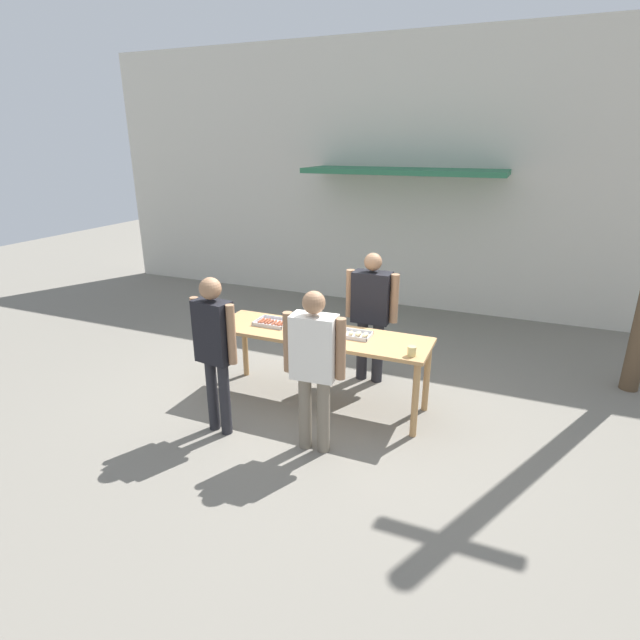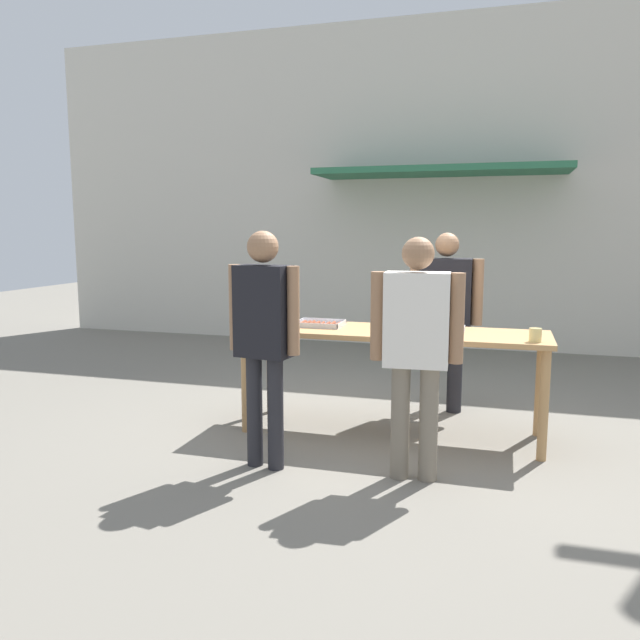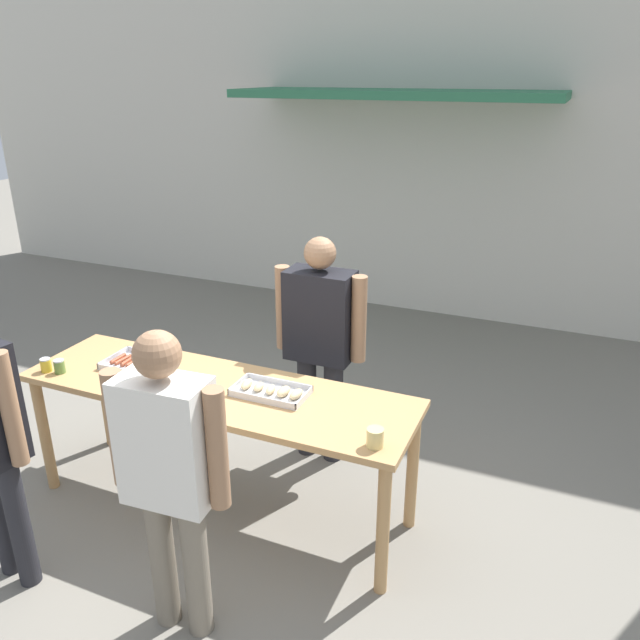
# 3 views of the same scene
# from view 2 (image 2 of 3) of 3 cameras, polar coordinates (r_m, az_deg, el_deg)

# --- Properties ---
(ground_plane) EXTENTS (24.00, 24.00, 0.00)m
(ground_plane) POSITION_cam_2_polar(r_m,az_deg,el_deg) (5.23, 6.44, -10.25)
(ground_plane) COLOR slate
(building_facade_back) EXTENTS (12.00, 1.11, 4.50)m
(building_facade_back) POSITION_cam_2_polar(r_m,az_deg,el_deg) (8.93, 11.25, 11.99)
(building_facade_back) COLOR beige
(building_facade_back) RESTS_ON ground
(serving_table) EXTENTS (2.44, 0.70, 0.86)m
(serving_table) POSITION_cam_2_polar(r_m,az_deg,el_deg) (5.04, 6.58, -2.07)
(serving_table) COLOR tan
(serving_table) RESTS_ON ground
(food_tray_sausages) EXTENTS (0.38, 0.30, 0.04)m
(food_tray_sausages) POSITION_cam_2_polar(r_m,az_deg,el_deg) (5.21, -0.01, -0.39)
(food_tray_sausages) COLOR silver
(food_tray_sausages) RESTS_ON serving_table
(food_tray_buns) EXTENTS (0.44, 0.24, 0.06)m
(food_tray_buns) POSITION_cam_2_polar(r_m,az_deg,el_deg) (5.03, 10.63, -0.77)
(food_tray_buns) COLOR silver
(food_tray_buns) RESTS_ON serving_table
(condiment_jar_mustard) EXTENTS (0.07, 0.07, 0.09)m
(condiment_jar_mustard) POSITION_cam_2_polar(r_m,az_deg,el_deg) (5.09, -6.00, -0.31)
(condiment_jar_mustard) COLOR gold
(condiment_jar_mustard) RESTS_ON serving_table
(condiment_jar_ketchup) EXTENTS (0.07, 0.07, 0.09)m
(condiment_jar_ketchup) POSITION_cam_2_polar(r_m,az_deg,el_deg) (5.07, -4.95, -0.32)
(condiment_jar_ketchup) COLOR #567A38
(condiment_jar_ketchup) RESTS_ON serving_table
(beer_cup) EXTENTS (0.09, 0.09, 0.10)m
(beer_cup) POSITION_cam_2_polar(r_m,az_deg,el_deg) (4.73, 19.09, -1.31)
(beer_cup) COLOR #DBC67A
(beer_cup) RESTS_ON serving_table
(person_server_behind_table) EXTENTS (0.65, 0.25, 1.63)m
(person_server_behind_table) POSITION_cam_2_polar(r_m,az_deg,el_deg) (5.72, 11.39, 1.12)
(person_server_behind_table) COLOR #232328
(person_server_behind_table) RESTS_ON ground
(person_customer_holding_hotdog) EXTENTS (0.53, 0.26, 1.65)m
(person_customer_holding_hotdog) POSITION_cam_2_polar(r_m,az_deg,el_deg) (4.27, -5.16, -0.69)
(person_customer_holding_hotdog) COLOR #232328
(person_customer_holding_hotdog) RESTS_ON ground
(person_customer_with_cup) EXTENTS (0.60, 0.26, 1.61)m
(person_customer_with_cup) POSITION_cam_2_polar(r_m,az_deg,el_deg) (4.10, 8.79, -1.67)
(person_customer_with_cup) COLOR #756B5B
(person_customer_with_cup) RESTS_ON ground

